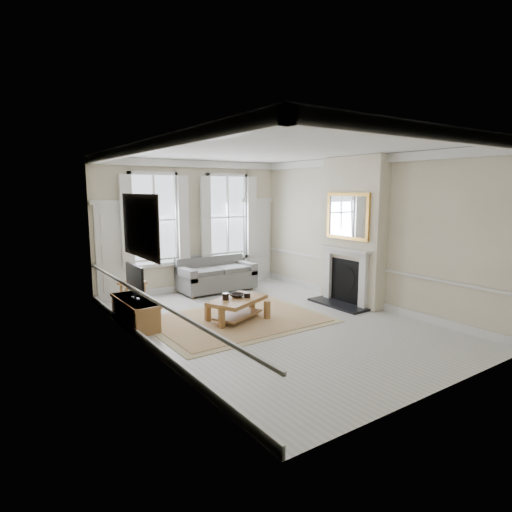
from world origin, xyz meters
TOP-DOWN VIEW (x-y plane):
  - floor at (0.00, 0.00)m, footprint 7.20×7.20m
  - ceiling at (0.00, 0.00)m, footprint 7.20×7.20m
  - back_wall at (0.00, 3.60)m, footprint 5.20×0.00m
  - left_wall at (-2.60, 0.00)m, footprint 0.00×7.20m
  - right_wall at (2.60, 0.00)m, footprint 0.00×7.20m
  - window_left at (-1.05, 3.55)m, footprint 1.26×0.20m
  - window_right at (1.05, 3.55)m, footprint 1.26×0.20m
  - door_left at (-2.05, 3.56)m, footprint 0.90×0.08m
  - door_right at (2.05, 3.56)m, footprint 0.90×0.08m
  - painting at (-2.56, 0.30)m, footprint 0.05×1.66m
  - chimney_breast at (2.43, 0.20)m, footprint 0.35×1.70m
  - hearth at (2.00, 0.20)m, footprint 0.55×1.50m
  - fireplace at (2.20, 0.20)m, footprint 0.21×1.45m
  - mirror at (2.21, 0.20)m, footprint 0.06×1.26m
  - sofa at (0.41, 3.11)m, footprint 1.97×0.96m
  - side_table at (-1.93, 2.79)m, footprint 0.61×0.61m
  - rug at (-0.52, 0.54)m, footprint 3.50×2.60m
  - coffee_table at (-0.52, 0.54)m, footprint 1.42×1.16m
  - ceramic_pot_a at (-0.77, 0.59)m, footprint 0.13×0.13m
  - ceramic_pot_b at (-0.32, 0.49)m, footprint 0.13×0.13m
  - bowl at (-0.47, 0.64)m, footprint 0.39×0.39m
  - tv_stand at (-2.34, 1.42)m, footprint 0.48×1.48m
  - tv at (-2.32, 1.42)m, footprint 0.08×0.90m

SIDE VIEW (x-z plane):
  - floor at x=0.00m, z-range 0.00..0.00m
  - rug at x=-0.52m, z-range 0.00..0.02m
  - hearth at x=2.00m, z-range 0.00..0.05m
  - tv_stand at x=-2.34m, z-range 0.00..0.53m
  - sofa at x=0.41m, z-range -0.07..0.81m
  - coffee_table at x=-0.52m, z-range 0.15..0.61m
  - side_table at x=-1.93m, z-range 0.18..0.76m
  - bowl at x=-0.47m, z-range 0.46..0.54m
  - ceramic_pot_b at x=-0.32m, z-range 0.46..0.56m
  - ceramic_pot_a at x=-0.77m, z-range 0.46..0.60m
  - fireplace at x=2.20m, z-range 0.07..1.40m
  - tv at x=-2.32m, z-range 0.59..1.27m
  - door_left at x=-2.05m, z-range 0.00..2.30m
  - door_right at x=2.05m, z-range 0.00..2.30m
  - back_wall at x=0.00m, z-range -0.90..4.30m
  - left_wall at x=-2.60m, z-range -1.90..5.30m
  - right_wall at x=2.60m, z-range -1.90..5.30m
  - chimney_breast at x=2.43m, z-range 0.01..3.39m
  - window_left at x=-1.05m, z-range 0.80..3.00m
  - window_right at x=1.05m, z-range 0.80..3.00m
  - painting at x=-2.56m, z-range 1.52..2.58m
  - mirror at x=2.21m, z-range 1.52..2.58m
  - ceiling at x=0.00m, z-range 3.40..3.40m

